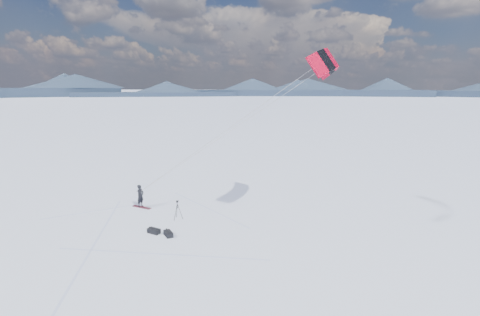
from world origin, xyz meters
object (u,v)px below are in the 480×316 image
at_px(tripod, 177,207).
at_px(snowboard, 142,207).
at_px(gear_bag_b, 168,234).
at_px(gear_bag_a, 154,231).
at_px(snowkiter, 141,207).

bearing_deg(tripod, snowboard, 147.27).
bearing_deg(gear_bag_b, gear_bag_a, -141.02).
bearing_deg(gear_bag_b, snowboard, -177.92).
relative_size(snowboard, gear_bag_b, 1.94).
bearing_deg(snowkiter, gear_bag_b, -126.23).
distance_m(snowkiter, gear_bag_a, 4.94).
xyz_separation_m(snowkiter, snowboard, (0.12, -0.09, 0.02)).
distance_m(snowboard, tripod, 3.74).
distance_m(snowkiter, snowboard, 0.15).
bearing_deg(gear_bag_a, snowkiter, 142.83).
bearing_deg(snowkiter, gear_bag_a, -133.18).
height_order(snowkiter, tripod, tripod).
xyz_separation_m(snowboard, gear_bag_a, (3.41, -3.36, 0.13)).
distance_m(snowboard, gear_bag_b, 5.55).
xyz_separation_m(tripod, gear_bag_a, (-0.12, -2.41, -0.65)).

